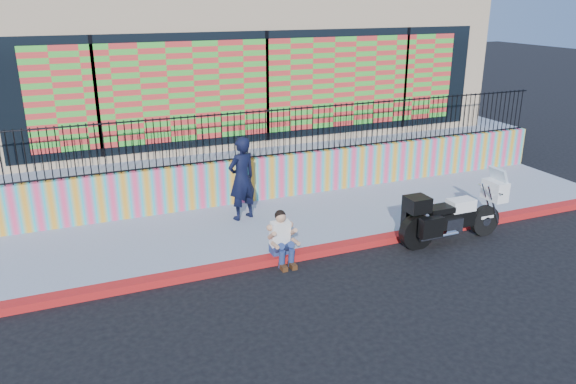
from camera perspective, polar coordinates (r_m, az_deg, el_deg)
ground at (r=11.88m, az=5.10°, el=-5.98°), size 90.00×90.00×0.00m
red_curb at (r=11.85m, az=5.11°, el=-5.65°), size 16.00×0.30×0.15m
sidewalk at (r=13.21m, az=1.80°, el=-2.89°), size 16.00×3.00×0.15m
mural_wall at (r=14.38m, az=-0.80°, el=1.64°), size 16.00×0.20×1.10m
metal_fence at (r=14.08m, az=-0.82°, el=6.10°), size 15.80×0.04×1.20m
elevated_platform at (r=19.06m, az=-6.54°, el=5.69°), size 16.00×10.00×1.25m
storefront_building at (r=18.42m, az=-6.66°, el=13.50°), size 14.00×8.06×4.00m
police_motorcycle at (r=12.51m, az=16.24°, el=-2.15°), size 2.49×0.82×1.55m
police_officer at (r=12.84m, az=-4.72°, el=1.38°), size 0.82×0.67×1.95m
seated_man at (r=11.12m, az=-0.52°, el=-5.18°), size 0.54×0.71×1.06m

